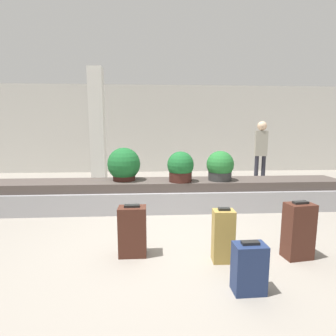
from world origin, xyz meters
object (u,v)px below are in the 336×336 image
Objects in this scene: suitcase_3 at (132,231)px; potted_plant_2 at (220,167)px; potted_plant_1 at (180,167)px; pillar at (98,130)px; suitcase_2 at (223,236)px; suitcase_1 at (249,268)px; suitcase_0 at (298,231)px; potted_plant_0 at (124,165)px; traveler_0 at (261,147)px.

potted_plant_2 reaches higher than suitcase_3.
potted_plant_1 reaches higher than potted_plant_2.
pillar is 5.34× the size of potted_plant_1.
pillar is at bearing 121.33° from suitcase_2.
suitcase_0 is at bearing 35.40° from suitcase_1.
traveler_0 reaches higher than potted_plant_0.
pillar is 2.18m from potted_plant_0.
pillar is 4.70× the size of suitcase_3.
suitcase_0 is 0.41× the size of traveler_0.
traveler_0 is at bearing 39.32° from potted_plant_1.
suitcase_1 is 0.79× the size of suitcase_3.
traveler_0 reaches higher than suitcase_0.
suitcase_1 is (2.41, -4.77, -1.34)m from pillar.
traveler_0 is (3.28, 3.86, 0.78)m from suitcase_3.
pillar is at bearing 115.27° from suitcase_1.
suitcase_0 is at bearing -51.32° from pillar.
suitcase_3 is at bearing -73.13° from pillar.
suitcase_3 is at bearing -113.86° from potted_plant_1.
suitcase_0 is 1.08× the size of suitcase_2.
suitcase_0 is 2.47m from potted_plant_1.
suitcase_0 is at bearing -42.81° from potted_plant_0.
potted_plant_0 is (-1.44, 2.27, 0.57)m from suitcase_2.
pillar is 4.49m from traveler_0.
potted_plant_2 is at bearing 49.94° from suitcase_3.
potted_plant_0 is 1.95m from potted_plant_2.
suitcase_2 is at bearing 74.56° from traveler_0.
suitcase_3 is at bearing -130.25° from potted_plant_2.
suitcase_1 is 0.30× the size of traveler_0.
potted_plant_2 is at bearing 78.96° from suitcase_2.
suitcase_3 is (-1.13, 0.23, -0.00)m from suitcase_2.
suitcase_0 is 2.23m from potted_plant_2.
suitcase_0 is 2.11m from suitcase_3.
potted_plant_1 reaches higher than suitcase_2.
traveler_0 is (1.65, 1.94, 0.24)m from potted_plant_2.
potted_plant_0 is at bearing 124.51° from suitcase_2.
potted_plant_2 is at bearing 95.02° from suitcase_0.
potted_plant_1 is (-0.40, 2.70, 0.62)m from suitcase_1.
potted_plant_2 is (0.41, 2.78, 0.61)m from suitcase_1.
suitcase_1 is 1.49m from suitcase_3.
pillar is at bearing 144.79° from potted_plant_2.
suitcase_0 is 0.97m from suitcase_2.
pillar reaches higher than suitcase_2.
suitcase_3 is (-1.22, 0.85, 0.07)m from suitcase_1.
suitcase_0 reaches higher than suitcase_1.
suitcase_2 reaches higher than suitcase_3.
potted_plant_0 is at bearing 116.36° from suitcase_1.
potted_plant_1 reaches higher than suitcase_1.
suitcase_2 is 2.17m from potted_plant_1.
potted_plant_0 is at bearing 129.71° from suitcase_0.
potted_plant_1 is at bearing 51.62° from traveler_0.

